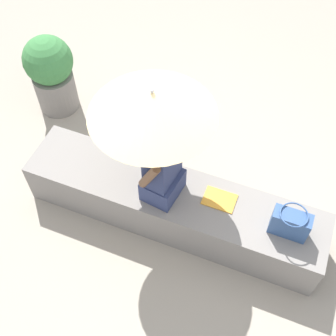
# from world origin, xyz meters

# --- Properties ---
(ground_plane) EXTENTS (14.00, 14.00, 0.00)m
(ground_plane) POSITION_xyz_m (0.00, 0.00, 0.00)
(ground_plane) COLOR #9E9384
(stone_bench) EXTENTS (2.74, 0.58, 0.47)m
(stone_bench) POSITION_xyz_m (0.00, 0.00, 0.23)
(stone_bench) COLOR gray
(stone_bench) RESTS_ON ground
(person_seated) EXTENTS (0.32, 0.49, 0.90)m
(person_seated) POSITION_xyz_m (-0.08, -0.04, 0.86)
(person_seated) COLOR navy
(person_seated) RESTS_ON stone_bench
(parasol) EXTENTS (0.97, 0.97, 1.12)m
(parasol) POSITION_xyz_m (-0.18, 0.04, 1.45)
(parasol) COLOR #B7B7BC
(parasol) RESTS_ON stone_bench
(handbag_black) EXTENTS (0.31, 0.23, 0.28)m
(handbag_black) POSITION_xyz_m (1.01, -0.02, 0.61)
(handbag_black) COLOR #335184
(handbag_black) RESTS_ON stone_bench
(magazine) EXTENTS (0.28, 0.20, 0.01)m
(magazine) POSITION_xyz_m (0.40, 0.07, 0.48)
(magazine) COLOR gold
(magazine) RESTS_ON stone_bench
(planter_near) EXTENTS (0.53, 0.53, 0.92)m
(planter_near) POSITION_xyz_m (-1.77, 0.92, 0.49)
(planter_near) COLOR gray
(planter_near) RESTS_ON ground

